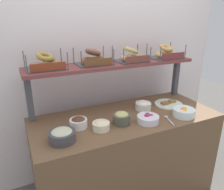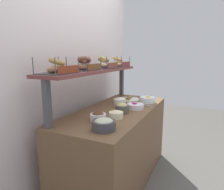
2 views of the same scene
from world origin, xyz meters
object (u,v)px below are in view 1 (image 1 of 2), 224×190
bowl_beet_salad (148,119)px  bagel_basket_plain (131,56)px  bagel_basket_cinnamon_raisin (93,59)px  bagel_basket_sesame (166,53)px  serving_plate_white (168,104)px  bowl_chocolate_spread (78,122)px  bowl_cream_cheese (143,105)px  bagel_basket_everything (45,63)px  bowl_potato_salad (101,125)px  bowl_hummus (122,118)px  bowl_tuna_salad (62,135)px  serving_spoon_near_plate (168,119)px  bowl_fruit_salad (184,112)px

bowl_beet_salad → bagel_basket_plain: size_ratio=0.63×
bagel_basket_cinnamon_raisin → bagel_basket_sesame: (0.77, -0.03, -0.00)m
serving_plate_white → bowl_chocolate_spread: bearing=-176.2°
bowl_cream_cheese → bagel_basket_cinnamon_raisin: bearing=151.6°
bagel_basket_everything → bowl_potato_salad: bearing=-52.7°
bowl_hummus → bagel_basket_sesame: bearing=27.2°
bowl_tuna_salad → bagel_basket_cinnamon_raisin: bagel_basket_cinnamon_raisin is taller
serving_spoon_near_plate → bagel_basket_cinnamon_raisin: size_ratio=0.57×
bowl_hummus → bagel_basket_sesame: 0.88m
bowl_tuna_salad → bagel_basket_cinnamon_raisin: size_ratio=0.63×
serving_spoon_near_plate → serving_plate_white: bearing=50.3°
bowl_hummus → bowl_cream_cheese: bearing=27.3°
bowl_fruit_salad → serving_plate_white: 0.27m
bowl_fruit_salad → serving_plate_white: size_ratio=0.69×
bowl_tuna_salad → bowl_cream_cheese: (0.82, 0.22, -0.00)m
bowl_beet_salad → serving_spoon_near_plate: bowl_beet_salad is taller
bowl_hummus → bowl_tuna_salad: (-0.50, -0.06, -0.00)m
bowl_hummus → bowl_beet_salad: bowl_hummus is taller
bagel_basket_plain → bagel_basket_sesame: 0.40m
serving_plate_white → bowl_tuna_salad: bearing=-169.4°
bagel_basket_everything → bagel_basket_plain: size_ratio=1.09×
bowl_tuna_salad → bagel_basket_everything: bearing=89.7°
bowl_tuna_salad → bagel_basket_sesame: (1.18, 0.41, 0.43)m
bowl_hummus → bagel_basket_everything: bagel_basket_everything is taller
bowl_fruit_salad → serving_plate_white: bowl_fruit_salad is taller
bowl_fruit_salad → bowl_hummus: bowl_hummus is taller
bowl_chocolate_spread → bagel_basket_sesame: (1.02, 0.26, 0.44)m
serving_plate_white → serving_spoon_near_plate: 0.34m
bowl_chocolate_spread → bowl_tuna_salad: bearing=-138.4°
bowl_tuna_salad → bowl_beet_salad: size_ratio=1.03×
bowl_chocolate_spread → bowl_beet_salad: size_ratio=0.76×
bowl_fruit_salad → bagel_basket_everything: bearing=155.0°
bowl_hummus → bowl_cream_cheese: 0.36m
bowl_tuna_salad → bowl_potato_salad: bowl_tuna_salad is taller
bowl_tuna_salad → bowl_potato_salad: bearing=6.5°
bowl_chocolate_spread → bagel_basket_everything: 0.55m
bowl_fruit_salad → bagel_basket_sesame: bearing=75.7°
bowl_tuna_salad → bowl_potato_salad: 0.32m
serving_plate_white → bowl_cream_cheese: bearing=177.7°
bowl_beet_salad → bowl_cream_cheese: bowl_cream_cheese is taller
bowl_fruit_salad → bagel_basket_plain: (-0.28, 0.47, 0.44)m
bowl_hummus → bagel_basket_cinnamon_raisin: size_ratio=0.48×
bowl_fruit_salad → bowl_beet_salad: bearing=173.7°
bagel_basket_plain → serving_plate_white: bearing=-31.9°
bowl_cream_cheese → bagel_basket_cinnamon_raisin: size_ratio=0.49×
bowl_tuna_salad → bagel_basket_plain: bagel_basket_plain is taller
bowl_chocolate_spread → serving_spoon_near_plate: 0.76m
serving_plate_white → bagel_basket_sesame: bearing=70.2°
bowl_chocolate_spread → serving_spoon_near_plate: bowl_chocolate_spread is taller
bowl_hummus → bowl_beet_salad: size_ratio=0.79×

